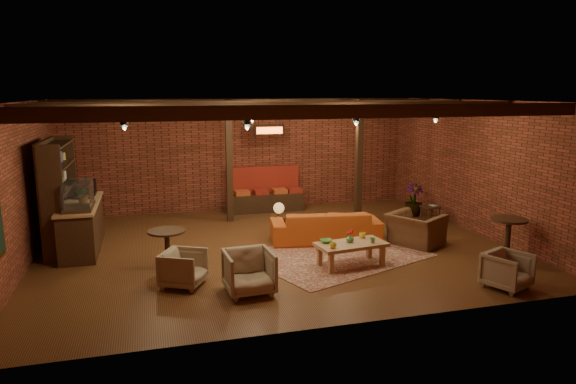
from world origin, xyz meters
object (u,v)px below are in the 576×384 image
object	(u,v)px
sofa	(325,226)
plant_tall	(415,168)
round_table_right	(508,232)
armchair_far	(507,269)
armchair_right	(416,224)
coffee_table	(350,245)
round_table_left	(167,242)
side_table_book	(430,207)
side_table_lamp	(279,211)
armchair_b	(249,270)
armchair_a	(183,267)

from	to	relation	value
sofa	plant_tall	bearing A→B (deg)	-143.56
round_table_right	armchair_far	size ratio (longest dim) A/B	1.21
plant_tall	round_table_right	bearing A→B (deg)	-90.00
armchair_right	coffee_table	bearing A→B (deg)	85.04
round_table_left	side_table_book	world-z (taller)	round_table_left
coffee_table	side_table_book	bearing A→B (deg)	37.77
armchair_right	plant_tall	distance (m)	2.95
round_table_right	plant_tall	distance (m)	3.93
round_table_left	round_table_right	bearing A→B (deg)	-10.85
coffee_table	plant_tall	distance (m)	4.83
coffee_table	round_table_left	xyz separation A→B (m)	(-3.48, 0.85, 0.09)
armchair_right	armchair_far	xyz separation A→B (m)	(0.25, -2.75, -0.13)
round_table_left	side_table_book	distance (m)	6.98
side_table_book	plant_tall	xyz separation A→B (m)	(0.00, 0.87, 0.91)
side_table_lamp	armchair_b	size ratio (longest dim) A/B	1.00
armchair_right	armchair_far	bearing A→B (deg)	154.95
side_table_book	side_table_lamp	bearing A→B (deg)	-178.28
side_table_book	armchair_a	bearing A→B (deg)	-157.19
round_table_left	armchair_a	world-z (taller)	round_table_left
round_table_left	plant_tall	bearing A→B (deg)	20.74
side_table_lamp	armchair_far	xyz separation A→B (m)	(3.03, -4.25, -0.27)
side_table_lamp	armchair_far	world-z (taller)	side_table_lamp
armchair_b	round_table_right	distance (m)	5.50
side_table_lamp	armchair_b	world-z (taller)	armchair_b
coffee_table	armchair_a	xyz separation A→B (m)	(-3.25, -0.20, -0.06)
round_table_left	side_table_book	bearing A→B (deg)	14.06
side_table_book	round_table_left	bearing A→B (deg)	-165.94
armchair_a	armchair_right	size ratio (longest dim) A/B	0.65
armchair_a	armchair_far	world-z (taller)	armchair_a
round_table_left	armchair_right	distance (m)	5.43
side_table_book	coffee_table	bearing A→B (deg)	-142.23
side_table_lamp	plant_tall	xyz separation A→B (m)	(4.12, 0.99, 0.71)
armchair_right	side_table_book	size ratio (longest dim) A/B	2.30
armchair_a	side_table_book	world-z (taller)	armchair_a
side_table_lamp	armchair_right	bearing A→B (deg)	-28.36
sofa	armchair_right	bearing A→B (deg)	165.12
sofa	side_table_book	size ratio (longest dim) A/B	5.17
sofa	side_table_lamp	bearing A→B (deg)	-28.33
sofa	armchair_a	bearing A→B (deg)	38.59
sofa	armchair_far	bearing A→B (deg)	129.27
sofa	round_table_right	bearing A→B (deg)	154.34
side_table_lamp	coffee_table	bearing A→B (deg)	-71.16
coffee_table	armchair_far	distance (m)	2.86
side_table_lamp	round_table_left	bearing A→B (deg)	-149.35
armchair_right	plant_tall	size ratio (longest dim) A/B	0.41
coffee_table	armchair_right	size ratio (longest dim) A/B	1.32
armchair_b	plant_tall	distance (m)	6.99
plant_tall	armchair_a	bearing A→B (deg)	-151.04
armchair_a	plant_tall	distance (m)	7.54
armchair_b	coffee_table	bearing A→B (deg)	17.33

